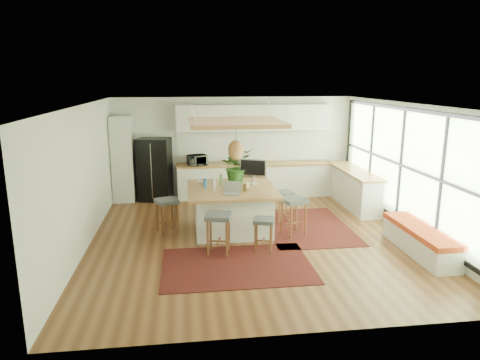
{
  "coord_description": "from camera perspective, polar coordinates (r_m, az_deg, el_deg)",
  "views": [
    {
      "loc": [
        -1.33,
        -8.31,
        3.18
      ],
      "look_at": [
        -0.2,
        0.5,
        1.1
      ],
      "focal_mm": 32.5,
      "sensor_mm": 36.0,
      "label": 1
    }
  ],
  "objects": [
    {
      "name": "back_counter_top",
      "position": [
        11.87,
        1.94,
        2.09
      ],
      "size": [
        4.24,
        0.64,
        0.05
      ],
      "primitive_type": "cube",
      "color": "#986436",
      "rests_on": "back_counter_base"
    },
    {
      "name": "stool_near_left",
      "position": [
        8.1,
        -2.84,
        -7.26
      ],
      "size": [
        0.54,
        0.54,
        0.77
      ],
      "primitive_type": null,
      "rotation": [
        0.0,
        0.0,
        -0.21
      ],
      "color": "#424649",
      "rests_on": "floor"
    },
    {
      "name": "island_bottle_2",
      "position": [
        8.88,
        0.72,
        -0.88
      ],
      "size": [
        0.07,
        0.07,
        0.19
      ],
      "primitive_type": "cylinder",
      "color": "brown",
      "rests_on": "island"
    },
    {
      "name": "fridge",
      "position": [
        11.71,
        -11.14,
        1.82
      ],
      "size": [
        0.94,
        0.8,
        1.66
      ],
      "primitive_type": null,
      "rotation": [
        0.0,
        0.0,
        -0.2
      ],
      "color": "black",
      "rests_on": "floor"
    },
    {
      "name": "rug_right",
      "position": [
        9.72,
        8.73,
        -6.05
      ],
      "size": [
        1.8,
        2.6,
        0.01
      ],
      "primitive_type": "cube",
      "color": "black",
      "rests_on": "floor"
    },
    {
      "name": "rug_near",
      "position": [
        7.71,
        -0.4,
        -11.15
      ],
      "size": [
        2.6,
        1.8,
        0.01
      ],
      "primitive_type": "cube",
      "color": "black",
      "rests_on": "floor"
    },
    {
      "name": "island_bottle_1",
      "position": [
        8.96,
        -3.53,
        -0.77
      ],
      "size": [
        0.07,
        0.07,
        0.19
      ],
      "primitive_type": "cylinder",
      "color": "silver",
      "rests_on": "island"
    },
    {
      "name": "upper_cabinets",
      "position": [
        11.83,
        1.88,
        8.17
      ],
      "size": [
        4.2,
        0.34,
        0.7
      ],
      "primitive_type": "cube",
      "color": "silver",
      "rests_on": "wall_back"
    },
    {
      "name": "back_counter_base",
      "position": [
        11.96,
        1.93,
        -0.08
      ],
      "size": [
        4.2,
        0.6,
        0.88
      ],
      "primitive_type": "cube",
      "color": "silver",
      "rests_on": "floor"
    },
    {
      "name": "microwave",
      "position": [
        11.65,
        -5.63,
        2.78
      ],
      "size": [
        0.56,
        0.43,
        0.33
      ],
      "primitive_type": "imported",
      "rotation": [
        0.0,
        0.0,
        0.36
      ],
      "color": "#A5A5AA",
      "rests_on": "back_counter_top"
    },
    {
      "name": "range",
      "position": [
        11.91,
        0.74,
        0.17
      ],
      "size": [
        0.76,
        0.62,
        1.0
      ],
      "primitive_type": null,
      "color": "#A5A5AA",
      "rests_on": "floor"
    },
    {
      "name": "island_bottle_3",
      "position": [
        9.23,
        1.03,
        -0.33
      ],
      "size": [
        0.07,
        0.07,
        0.19
      ],
      "primitive_type": "cylinder",
      "color": "white",
      "rests_on": "island"
    },
    {
      "name": "island",
      "position": [
        9.28,
        -1.08,
        -3.83
      ],
      "size": [
        1.85,
        1.85,
        0.93
      ],
      "primitive_type": null,
      "color": "#986436",
      "rests_on": "floor"
    },
    {
      "name": "monitor",
      "position": [
        9.45,
        1.71,
        1.01
      ],
      "size": [
        0.64,
        0.44,
        0.56
      ],
      "primitive_type": null,
      "rotation": [
        0.0,
        0.0,
        -0.41
      ],
      "color": "#A5A5AA",
      "rests_on": "island"
    },
    {
      "name": "stool_near_right",
      "position": [
        8.23,
        3.11,
        -6.93
      ],
      "size": [
        0.46,
        0.46,
        0.63
      ],
      "primitive_type": null,
      "rotation": [
        0.0,
        0.0,
        -0.27
      ],
      "color": "#424649",
      "rests_on": "floor"
    },
    {
      "name": "window_wall",
      "position": [
        9.64,
        21.01,
        1.65
      ],
      "size": [
        0.1,
        6.2,
        2.6
      ],
      "primitive_type": null,
      "color": "black",
      "rests_on": "wall_right"
    },
    {
      "name": "island_bottle_4",
      "position": [
        9.36,
        -2.48,
        -0.15
      ],
      "size": [
        0.07,
        0.07,
        0.19
      ],
      "primitive_type": "cylinder",
      "color": "#5C7B4A",
      "rests_on": "island"
    },
    {
      "name": "pantry",
      "position": [
        11.79,
        -15.11,
        2.67
      ],
      "size": [
        0.55,
        0.6,
        2.25
      ],
      "primitive_type": "cube",
      "color": "silver",
      "rests_on": "floor"
    },
    {
      "name": "stool_left_side",
      "position": [
        9.3,
        -9.54,
        -4.7
      ],
      "size": [
        0.55,
        0.55,
        0.72
      ],
      "primitive_type": null,
      "rotation": [
        0.0,
        0.0,
        -1.21
      ],
      "color": "#424649",
      "rests_on": "floor"
    },
    {
      "name": "right_counter_base",
      "position": [
        11.49,
        14.69,
        -1.06
      ],
      "size": [
        0.6,
        2.5,
        0.88
      ],
      "primitive_type": "cube",
      "color": "silver",
      "rests_on": "floor"
    },
    {
      "name": "right_counter_top",
      "position": [
        11.39,
        14.82,
        1.18
      ],
      "size": [
        0.64,
        2.54,
        0.05
      ],
      "primitive_type": "cube",
      "color": "#986436",
      "rests_on": "right_counter_base"
    },
    {
      "name": "island_bottle_0",
      "position": [
        9.19,
        -4.57,
        -0.43
      ],
      "size": [
        0.07,
        0.07,
        0.19
      ],
      "primitive_type": "cylinder",
      "color": "#2D73B4",
      "rests_on": "island"
    },
    {
      "name": "island_plant",
      "position": [
        9.58,
        -0.53,
        1.37
      ],
      "size": [
        0.99,
        1.0,
        0.58
      ],
      "primitive_type": "imported",
      "rotation": [
        0.0,
        0.0,
        0.71
      ],
      "color": "#1E4C19",
      "rests_on": "island"
    },
    {
      "name": "wall_left",
      "position": [
        8.73,
        -19.84,
        0.28
      ],
      "size": [
        0.0,
        7.0,
        7.0
      ],
      "primitive_type": "plane",
      "rotation": [
        1.57,
        0.0,
        1.57
      ],
      "color": "silver",
      "rests_on": "ground"
    },
    {
      "name": "laptop",
      "position": [
        8.63,
        -1.13,
        -1.11
      ],
      "size": [
        0.44,
        0.45,
        0.26
      ],
      "primitive_type": null,
      "rotation": [
        0.0,
        0.0,
        -0.28
      ],
      "color": "#A5A5AA",
      "rests_on": "island"
    },
    {
      "name": "stool_right_back",
      "position": [
        9.95,
        5.68,
        -3.39
      ],
      "size": [
        0.48,
        0.48,
        0.69
      ],
      "primitive_type": null,
      "rotation": [
        0.0,
        0.0,
        1.76
      ],
      "color": "#424649",
      "rests_on": "floor"
    },
    {
      "name": "stool_right_front",
      "position": [
        9.11,
        7.02,
        -4.99
      ],
      "size": [
        0.58,
        0.58,
        0.78
      ],
      "primitive_type": null,
      "rotation": [
        0.0,
        0.0,
        1.88
      ],
      "color": "#424649",
      "rests_on": "floor"
    },
    {
      "name": "island_bowl",
      "position": [
        9.6,
        -5.11,
        -0.29
      ],
      "size": [
        0.23,
        0.23,
        0.05
      ],
      "primitive_type": "imported",
      "rotation": [
        0.0,
        0.0,
        0.23
      ],
      "color": "white",
      "rests_on": "island"
    },
    {
      "name": "window_bench",
      "position": [
        8.8,
        22.49,
        -7.31
      ],
      "size": [
        0.52,
        2.0,
        0.5
      ],
      "primitive_type": null,
      "color": "silver",
      "rests_on": "floor"
    },
    {
      "name": "wall_right",
      "position": [
        9.67,
        21.14,
        1.37
      ],
      "size": [
        0.0,
        7.0,
        7.0
      ],
      "primitive_type": "plane",
      "rotation": [
        1.57,
        0.0,
        -1.57
      ],
      "color": "silver",
      "rests_on": "ground"
    },
    {
      "name": "floor",
      "position": [
        9.0,
        1.68,
        -7.52
      ],
      "size": [
        7.0,
        7.0,
        0.0
      ],
      "primitive_type": "plane",
      "color": "#562F18",
      "rests_on": "ground"
    },
    {
      "name": "ceiling",
      "position": [
        8.43,
        1.81,
        9.91
      ],
      "size": [
        7.0,
        7.0,
        0.0
      ],
      "primitive_type": "plane",
      "rotation": [
        3.14,
        0.0,
        0.0
      ],
      "color": "white",
      "rests_on": "ground"
    },
    {
      "name": "wall_back",
      "position": [
        12.03,
        -0.88,
        4.42
      ],
      "size": [
        6.5,
        0.0,
        6.5
      ],
      "primitive_type": "plane",
      "rotation": [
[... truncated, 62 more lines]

